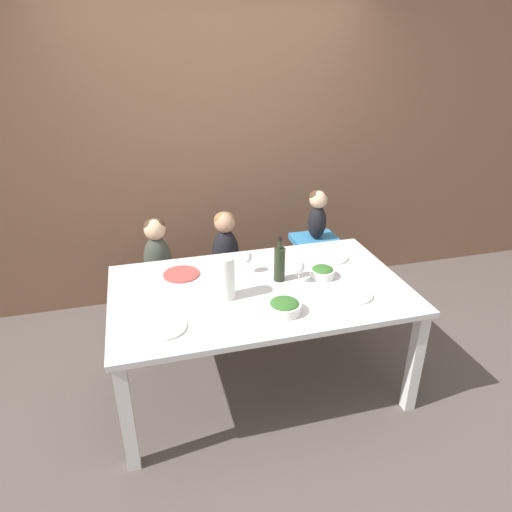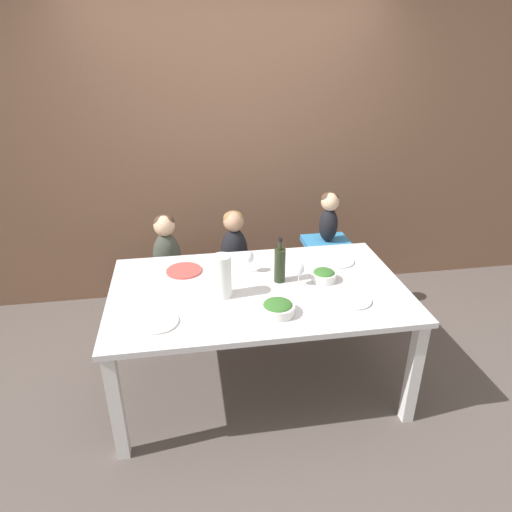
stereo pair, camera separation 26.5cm
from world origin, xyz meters
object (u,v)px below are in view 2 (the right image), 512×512
at_px(chair_far_left, 170,287).
at_px(dinner_plate_front_left, 157,322).
at_px(salad_bowl_large, 278,308).
at_px(dinner_plate_front_right, 351,300).
at_px(person_child_center, 234,243).
at_px(chair_far_center, 235,282).
at_px(wine_bottle, 280,264).
at_px(wine_glass_far, 249,258).
at_px(chair_right_highchair, 326,257).
at_px(paper_towel_roll, 222,276).
at_px(person_baby_right, 329,214).
at_px(salad_bowl_small, 324,275).
at_px(dinner_plate_back_left, 184,271).
at_px(dinner_plate_back_right, 337,261).
at_px(person_child_left, 166,248).
at_px(wine_glass_near, 299,270).

xyz_separation_m(chair_far_left, dinner_plate_front_left, (-0.03, -1.06, 0.38)).
distance_m(salad_bowl_large, dinner_plate_front_right, 0.47).
bearing_deg(person_child_center, dinner_plate_front_left, -117.38).
relative_size(chair_far_center, wine_bottle, 1.47).
height_order(wine_bottle, wine_glass_far, wine_bottle).
bearing_deg(chair_right_highchair, paper_towel_roll, -137.82).
bearing_deg(salad_bowl_large, person_baby_right, 59.65).
height_order(salad_bowl_small, dinner_plate_front_left, salad_bowl_small).
bearing_deg(person_baby_right, chair_far_left, -179.93).
distance_m(salad_bowl_large, salad_bowl_small, 0.50).
relative_size(chair_far_left, wine_bottle, 1.47).
xyz_separation_m(chair_far_center, dinner_plate_front_left, (-0.55, -1.06, 0.38)).
relative_size(chair_far_left, dinner_plate_front_right, 1.87).
bearing_deg(salad_bowl_small, chair_far_left, 143.72).
bearing_deg(salad_bowl_small, dinner_plate_back_left, 163.06).
bearing_deg(paper_towel_roll, chair_far_left, 113.01).
height_order(dinner_plate_back_right, dinner_plate_front_right, same).
xyz_separation_m(chair_far_left, dinner_plate_back_right, (1.18, -0.49, 0.38)).
bearing_deg(wine_bottle, salad_bowl_small, -7.68).
relative_size(chair_far_left, salad_bowl_large, 2.26).
height_order(chair_far_left, person_baby_right, person_baby_right).
xyz_separation_m(person_child_left, dinner_plate_front_right, (1.10, -1.01, 0.04)).
bearing_deg(chair_right_highchair, person_baby_right, 90.00).
relative_size(wine_bottle, paper_towel_roll, 1.12).
height_order(paper_towel_roll, dinner_plate_front_right, paper_towel_roll).
bearing_deg(salad_bowl_small, salad_bowl_large, -137.97).
bearing_deg(dinner_plate_front_right, paper_towel_roll, 166.66).
bearing_deg(wine_glass_near, paper_towel_roll, -173.46).
xyz_separation_m(person_baby_right, dinner_plate_front_right, (-0.17, -1.01, -0.16)).
bearing_deg(chair_right_highchair, wine_glass_near, -119.25).
xyz_separation_m(dinner_plate_front_left, dinner_plate_front_right, (1.14, 0.05, 0.00)).
xyz_separation_m(wine_glass_far, salad_bowl_small, (0.46, -0.19, -0.07)).
bearing_deg(wine_bottle, salad_bowl_large, -103.44).
relative_size(person_child_center, wine_bottle, 1.78).
height_order(chair_far_center, wine_glass_far, wine_glass_far).
bearing_deg(dinner_plate_front_right, wine_glass_near, 138.76).
bearing_deg(salad_bowl_small, paper_towel_roll, -172.22).
bearing_deg(chair_right_highchair, person_child_center, 179.92).
bearing_deg(chair_far_left, dinner_plate_back_right, -22.66).
bearing_deg(chair_far_center, wine_glass_far, -86.39).
height_order(wine_bottle, dinner_plate_back_right, wine_bottle).
xyz_separation_m(person_baby_right, dinner_plate_back_left, (-1.14, -0.47, -0.16)).
height_order(person_child_center, dinner_plate_back_right, person_child_center).
distance_m(chair_far_left, wine_glass_near, 1.24).
xyz_separation_m(dinner_plate_back_left, dinner_plate_front_right, (0.98, -0.54, 0.00)).
xyz_separation_m(dinner_plate_front_left, dinner_plate_back_right, (1.22, 0.57, 0.00)).
bearing_deg(chair_right_highchair, wine_bottle, -127.60).
distance_m(chair_far_center, person_child_left, 0.62).
distance_m(chair_far_left, person_baby_right, 1.38).
distance_m(chair_far_left, chair_far_center, 0.52).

